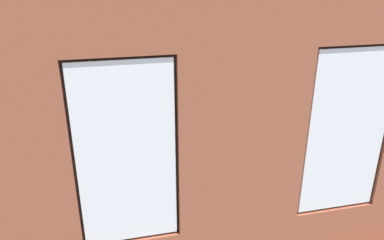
{
  "coord_description": "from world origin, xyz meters",
  "views": [
    {
      "loc": [
        1.33,
        6.1,
        3.3
      ],
      "look_at": [
        -0.03,
        0.4,
        0.91
      ],
      "focal_mm": 35.0,
      "sensor_mm": 36.0,
      "label": 1
    }
  ],
  "objects_px": {
    "potted_plant_beside_window_right": "(32,207)",
    "potted_plant_foreground_right": "(55,100)",
    "media_console": "(22,171)",
    "cup_ceramic": "(191,126)",
    "couch_left": "(321,143)",
    "coffee_table": "(185,129)",
    "potted_plant_corner_near_left": "(268,81)",
    "tv_flatscreen": "(15,133)",
    "papasan_chair": "(162,104)",
    "candle_jar": "(201,119)",
    "remote_silver": "(175,125)",
    "potted_plant_between_couches": "(270,165)",
    "table_plant_small": "(184,121)",
    "remote_gray": "(165,130)",
    "couch_by_window": "(163,217)"
  },
  "relations": [
    {
      "from": "potted_plant_corner_near_left",
      "to": "potted_plant_beside_window_right",
      "type": "relative_size",
      "value": 0.91
    },
    {
      "from": "couch_by_window",
      "to": "potted_plant_foreground_right",
      "type": "distance_m",
      "value": 4.61
    },
    {
      "from": "media_console",
      "to": "cup_ceramic",
      "type": "bearing_deg",
      "value": -165.08
    },
    {
      "from": "couch_left",
      "to": "coffee_table",
      "type": "relative_size",
      "value": 1.44
    },
    {
      "from": "tv_flatscreen",
      "to": "papasan_chair",
      "type": "bearing_deg",
      "value": -139.28
    },
    {
      "from": "coffee_table",
      "to": "tv_flatscreen",
      "type": "bearing_deg",
      "value": 17.74
    },
    {
      "from": "papasan_chair",
      "to": "candle_jar",
      "type": "bearing_deg",
      "value": 116.69
    },
    {
      "from": "remote_gray",
      "to": "media_console",
      "type": "relative_size",
      "value": 0.17
    },
    {
      "from": "tv_flatscreen",
      "to": "potted_plant_corner_near_left",
      "type": "relative_size",
      "value": 0.85
    },
    {
      "from": "tv_flatscreen",
      "to": "potted_plant_between_couches",
      "type": "xyz_separation_m",
      "value": [
        -3.46,
        1.66,
        -0.09
      ]
    },
    {
      "from": "potted_plant_between_couches",
      "to": "potted_plant_foreground_right",
      "type": "xyz_separation_m",
      "value": [
        3.16,
        -4.21,
        -0.24
      ]
    },
    {
      "from": "remote_silver",
      "to": "candle_jar",
      "type": "bearing_deg",
      "value": -169.55
    },
    {
      "from": "potted_plant_beside_window_right",
      "to": "potted_plant_foreground_right",
      "type": "bearing_deg",
      "value": -87.41
    },
    {
      "from": "media_console",
      "to": "potted_plant_beside_window_right",
      "type": "distance_m",
      "value": 1.97
    },
    {
      "from": "coffee_table",
      "to": "tv_flatscreen",
      "type": "xyz_separation_m",
      "value": [
        2.85,
        0.91,
        0.6
      ]
    },
    {
      "from": "cup_ceramic",
      "to": "potted_plant_between_couches",
      "type": "distance_m",
      "value": 2.53
    },
    {
      "from": "candle_jar",
      "to": "media_console",
      "type": "relative_size",
      "value": 0.11
    },
    {
      "from": "coffee_table",
      "to": "potted_plant_between_couches",
      "type": "bearing_deg",
      "value": 103.44
    },
    {
      "from": "potted_plant_corner_near_left",
      "to": "tv_flatscreen",
      "type": "bearing_deg",
      "value": 25.99
    },
    {
      "from": "potted_plant_corner_near_left",
      "to": "couch_left",
      "type": "bearing_deg",
      "value": 86.77
    },
    {
      "from": "papasan_chair",
      "to": "tv_flatscreen",
      "type": "bearing_deg",
      "value": 40.72
    },
    {
      "from": "cup_ceramic",
      "to": "potted_plant_corner_near_left",
      "type": "distance_m",
      "value": 3.0
    },
    {
      "from": "cup_ceramic",
      "to": "tv_flatscreen",
      "type": "distance_m",
      "value": 3.09
    },
    {
      "from": "candle_jar",
      "to": "tv_flatscreen",
      "type": "distance_m",
      "value": 3.42
    },
    {
      "from": "couch_left",
      "to": "remote_gray",
      "type": "xyz_separation_m",
      "value": [
        2.73,
        -1.0,
        0.09
      ]
    },
    {
      "from": "remote_gray",
      "to": "potted_plant_corner_near_left",
      "type": "xyz_separation_m",
      "value": [
        -2.89,
        -1.81,
        0.26
      ]
    },
    {
      "from": "cup_ceramic",
      "to": "table_plant_small",
      "type": "xyz_separation_m",
      "value": [
        0.1,
        -0.13,
        0.07
      ]
    },
    {
      "from": "cup_ceramic",
      "to": "tv_flatscreen",
      "type": "height_order",
      "value": "tv_flatscreen"
    },
    {
      "from": "cup_ceramic",
      "to": "potted_plant_corner_near_left",
      "type": "relative_size",
      "value": 0.07
    },
    {
      "from": "potted_plant_beside_window_right",
      "to": "couch_left",
      "type": "bearing_deg",
      "value": -160.87
    },
    {
      "from": "table_plant_small",
      "to": "couch_by_window",
      "type": "bearing_deg",
      "value": 71.94
    },
    {
      "from": "media_console",
      "to": "potted_plant_foreground_right",
      "type": "relative_size",
      "value": 0.83
    },
    {
      "from": "remote_silver",
      "to": "potted_plant_foreground_right",
      "type": "relative_size",
      "value": 0.14
    },
    {
      "from": "couch_left",
      "to": "potted_plant_beside_window_right",
      "type": "relative_size",
      "value": 1.46
    },
    {
      "from": "remote_gray",
      "to": "potted_plant_between_couches",
      "type": "xyz_separation_m",
      "value": [
        -1.02,
        2.44,
        0.44
      ]
    },
    {
      "from": "papasan_chair",
      "to": "potted_plant_between_couches",
      "type": "height_order",
      "value": "potted_plant_between_couches"
    },
    {
      "from": "tv_flatscreen",
      "to": "potted_plant_foreground_right",
      "type": "distance_m",
      "value": 2.59
    },
    {
      "from": "table_plant_small",
      "to": "papasan_chair",
      "type": "distance_m",
      "value": 1.37
    },
    {
      "from": "potted_plant_corner_near_left",
      "to": "potted_plant_foreground_right",
      "type": "bearing_deg",
      "value": 0.52
    },
    {
      "from": "couch_by_window",
      "to": "potted_plant_corner_near_left",
      "type": "height_order",
      "value": "potted_plant_corner_near_left"
    },
    {
      "from": "potted_plant_beside_window_right",
      "to": "potted_plant_between_couches",
      "type": "bearing_deg",
      "value": -176.56
    },
    {
      "from": "remote_silver",
      "to": "potted_plant_between_couches",
      "type": "distance_m",
      "value": 2.82
    },
    {
      "from": "candle_jar",
      "to": "table_plant_small",
      "type": "xyz_separation_m",
      "value": [
        0.37,
        0.15,
        0.06
      ]
    },
    {
      "from": "potted_plant_beside_window_right",
      "to": "papasan_chair",
      "type": "bearing_deg",
      "value": -117.43
    },
    {
      "from": "coffee_table",
      "to": "papasan_chair",
      "type": "distance_m",
      "value": 1.36
    },
    {
      "from": "papasan_chair",
      "to": "couch_by_window",
      "type": "bearing_deg",
      "value": 81.0
    },
    {
      "from": "couch_left",
      "to": "papasan_chair",
      "type": "bearing_deg",
      "value": -134.88
    },
    {
      "from": "table_plant_small",
      "to": "potted_plant_corner_near_left",
      "type": "height_order",
      "value": "potted_plant_corner_near_left"
    },
    {
      "from": "potted_plant_foreground_right",
      "to": "candle_jar",
      "type": "bearing_deg",
      "value": 152.93
    },
    {
      "from": "tv_flatscreen",
      "to": "potted_plant_foreground_right",
      "type": "height_order",
      "value": "tv_flatscreen"
    }
  ]
}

